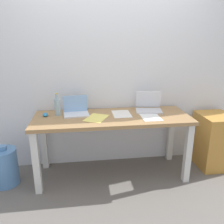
{
  "coord_description": "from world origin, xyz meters",
  "views": [
    {
      "loc": [
        -0.33,
        -2.51,
        1.61
      ],
      "look_at": [
        0.0,
        0.0,
        0.81
      ],
      "focal_mm": 37.0,
      "sensor_mm": 36.0,
      "label": 1
    }
  ],
  "objects_px": {
    "laptop_right": "(149,107)",
    "water_cooler_jug": "(5,167)",
    "filing_cabinet": "(213,140)",
    "desk": "(112,125)",
    "laptop_left": "(76,111)",
    "beer_bottle": "(57,107)",
    "computer_mouse": "(45,115)"
  },
  "relations": [
    {
      "from": "beer_bottle",
      "to": "filing_cabinet",
      "type": "bearing_deg",
      "value": -1.77
    },
    {
      "from": "beer_bottle",
      "to": "computer_mouse",
      "type": "bearing_deg",
      "value": -177.77
    },
    {
      "from": "computer_mouse",
      "to": "filing_cabinet",
      "type": "bearing_deg",
      "value": -9.77
    },
    {
      "from": "beer_bottle",
      "to": "water_cooler_jug",
      "type": "bearing_deg",
      "value": -165.77
    },
    {
      "from": "water_cooler_jug",
      "to": "computer_mouse",
      "type": "bearing_deg",
      "value": 17.62
    },
    {
      "from": "desk",
      "to": "filing_cabinet",
      "type": "xyz_separation_m",
      "value": [
        1.34,
        0.05,
        -0.3
      ]
    },
    {
      "from": "laptop_right",
      "to": "computer_mouse",
      "type": "bearing_deg",
      "value": -177.75
    },
    {
      "from": "laptop_right",
      "to": "filing_cabinet",
      "type": "height_order",
      "value": "laptop_right"
    },
    {
      "from": "beer_bottle",
      "to": "filing_cabinet",
      "type": "height_order",
      "value": "beer_bottle"
    },
    {
      "from": "laptop_left",
      "to": "computer_mouse",
      "type": "xyz_separation_m",
      "value": [
        -0.35,
        -0.01,
        -0.03
      ]
    },
    {
      "from": "filing_cabinet",
      "to": "desk",
      "type": "bearing_deg",
      "value": -177.84
    },
    {
      "from": "water_cooler_jug",
      "to": "filing_cabinet",
      "type": "xyz_separation_m",
      "value": [
        2.58,
        0.1,
        0.13
      ]
    },
    {
      "from": "laptop_right",
      "to": "beer_bottle",
      "type": "bearing_deg",
      "value": -177.75
    },
    {
      "from": "beer_bottle",
      "to": "filing_cabinet",
      "type": "distance_m",
      "value": 2.03
    },
    {
      "from": "water_cooler_jug",
      "to": "filing_cabinet",
      "type": "distance_m",
      "value": 2.59
    },
    {
      "from": "desk",
      "to": "beer_bottle",
      "type": "relative_size",
      "value": 6.86
    },
    {
      "from": "water_cooler_jug",
      "to": "laptop_left",
      "type": "bearing_deg",
      "value": 11.19
    },
    {
      "from": "laptop_left",
      "to": "computer_mouse",
      "type": "bearing_deg",
      "value": -177.98
    },
    {
      "from": "computer_mouse",
      "to": "water_cooler_jug",
      "type": "relative_size",
      "value": 0.21
    },
    {
      "from": "laptop_left",
      "to": "filing_cabinet",
      "type": "relative_size",
      "value": 0.44
    },
    {
      "from": "desk",
      "to": "laptop_right",
      "type": "distance_m",
      "value": 0.53
    },
    {
      "from": "laptop_right",
      "to": "filing_cabinet",
      "type": "distance_m",
      "value": 0.98
    },
    {
      "from": "desk",
      "to": "filing_cabinet",
      "type": "height_order",
      "value": "desk"
    },
    {
      "from": "laptop_left",
      "to": "filing_cabinet",
      "type": "height_order",
      "value": "laptop_left"
    },
    {
      "from": "desk",
      "to": "laptop_left",
      "type": "distance_m",
      "value": 0.46
    },
    {
      "from": "laptop_left",
      "to": "desk",
      "type": "bearing_deg",
      "value": -15.95
    },
    {
      "from": "desk",
      "to": "laptop_right",
      "type": "xyz_separation_m",
      "value": [
        0.48,
        0.15,
        0.16
      ]
    },
    {
      "from": "laptop_left",
      "to": "computer_mouse",
      "type": "height_order",
      "value": "laptop_left"
    },
    {
      "from": "filing_cabinet",
      "to": "laptop_right",
      "type": "bearing_deg",
      "value": 173.13
    },
    {
      "from": "water_cooler_jug",
      "to": "beer_bottle",
      "type": "bearing_deg",
      "value": 14.23
    },
    {
      "from": "laptop_right",
      "to": "filing_cabinet",
      "type": "bearing_deg",
      "value": -6.87
    },
    {
      "from": "laptop_right",
      "to": "water_cooler_jug",
      "type": "xyz_separation_m",
      "value": [
        -1.72,
        -0.2,
        -0.59
      ]
    }
  ]
}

